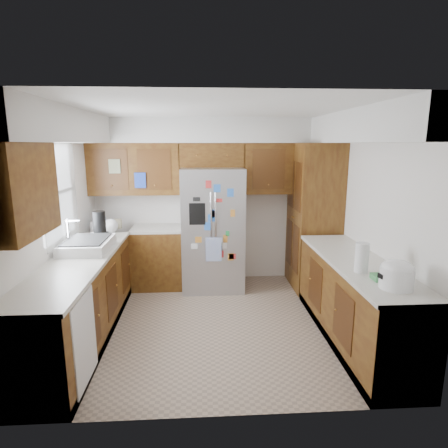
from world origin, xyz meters
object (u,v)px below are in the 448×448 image
(fridge, at_px, (213,229))
(paper_towel, at_px, (362,258))
(pantry, at_px, (314,217))
(rice_cooker, at_px, (397,274))

(fridge, xyz_separation_m, paper_towel, (1.38, -2.04, 0.16))
(fridge, bearing_deg, pantry, -2.06)
(pantry, bearing_deg, paper_towel, -93.58)
(rice_cooker, relative_size, paper_towel, 1.02)
(pantry, relative_size, paper_towel, 7.45)
(rice_cooker, height_order, paper_towel, paper_towel)
(pantry, height_order, paper_towel, pantry)
(fridge, relative_size, rice_cooker, 6.15)
(fridge, distance_m, rice_cooker, 2.89)
(paper_towel, bearing_deg, pantry, 86.42)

